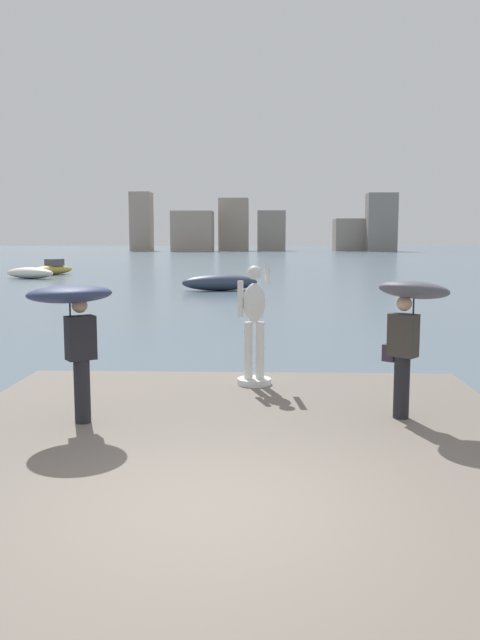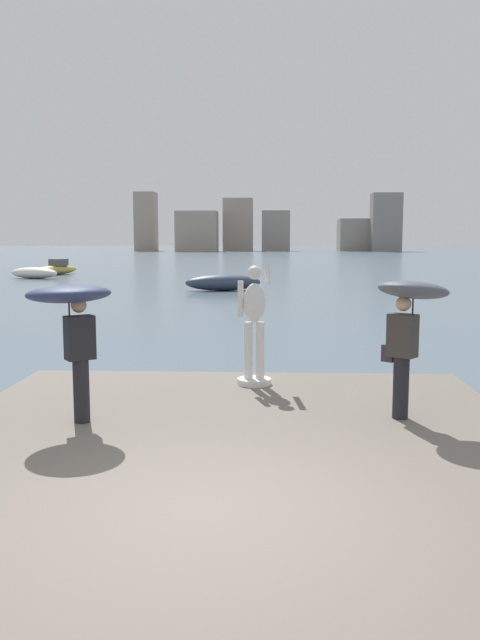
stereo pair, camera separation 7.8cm
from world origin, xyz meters
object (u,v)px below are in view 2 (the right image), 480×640
object	(u,v)px
boat_rightward	(56,269)
statue_white_figure	(254,328)
onlooker_right	(409,312)
boat_mid	(34,273)
onlooker_left	(72,310)
boat_leftward	(223,283)

from	to	relation	value
boat_rightward	statue_white_figure	bearing A→B (deg)	-67.45
statue_white_figure	boat_rightward	bearing A→B (deg)	112.55
onlooker_right	boat_mid	size ratio (longest dim) A/B	0.49
onlooker_left	boat_leftward	world-z (taller)	onlooker_left
boat_leftward	boat_rightward	bearing A→B (deg)	133.45
statue_white_figure	boat_rightward	size ratio (longest dim) A/B	0.45
boat_mid	onlooker_left	bearing A→B (deg)	-69.24
boat_mid	boat_rightward	xyz separation A→B (m)	(-0.05, 5.10, 0.05)
statue_white_figure	boat_mid	xyz separation A→B (m)	(-16.77, 35.40, -0.98)
statue_white_figure	boat_rightward	xyz separation A→B (m)	(-16.82, 40.50, -0.93)
statue_white_figure	boat_mid	world-z (taller)	statue_white_figure
onlooker_left	onlooker_right	world-z (taller)	onlooker_right
statue_white_figure	onlooker_left	xyz separation A→B (m)	(-2.41, -2.47, 0.57)
onlooker_right	boat_rightward	bearing A→B (deg)	114.04
onlooker_right	onlooker_left	bearing A→B (deg)	-175.20
statue_white_figure	onlooker_right	xyz separation A→B (m)	(2.18, -2.09, 0.52)
onlooker_left	onlooker_right	xyz separation A→B (m)	(4.59, 0.39, -0.05)
boat_mid	boat_leftward	xyz separation A→B (m)	(14.50, -10.26, 0.04)
onlooker_left	boat_leftward	xyz separation A→B (m)	(0.14, 27.62, -1.51)
boat_rightward	onlooker_left	bearing A→B (deg)	-71.47
onlooker_right	boat_rightward	size ratio (longest dim) A/B	0.43
onlooker_left	boat_rightward	bearing A→B (deg)	108.53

